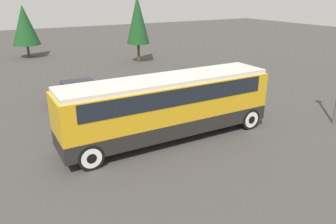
{
  "coord_description": "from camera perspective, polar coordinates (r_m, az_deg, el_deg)",
  "views": [
    {
      "loc": [
        -7.71,
        -13.59,
        7.27
      ],
      "look_at": [
        0.0,
        0.0,
        1.49
      ],
      "focal_mm": 35.0,
      "sensor_mm": 36.0,
      "label": 1
    }
  ],
  "objects": [
    {
      "name": "tour_bus",
      "position": [
        16.53,
        0.29,
        1.73
      ],
      "size": [
        11.12,
        2.54,
        3.31
      ],
      "color": "black",
      "rests_on": "ground_plane"
    },
    {
      "name": "tree_left",
      "position": [
        41.64,
        -23.72,
        13.69
      ],
      "size": [
        3.06,
        3.06,
        5.88
      ],
      "color": "brown",
      "rests_on": "ground_plane"
    },
    {
      "name": "parked_car_mid",
      "position": [
        23.27,
        -14.88,
        3.36
      ],
      "size": [
        4.04,
        1.95,
        1.54
      ],
      "color": "black",
      "rests_on": "ground_plane"
    },
    {
      "name": "tree_center",
      "position": [
        35.75,
        -5.31,
        15.7
      ],
      "size": [
        2.42,
        2.42,
        6.95
      ],
      "color": "brown",
      "rests_on": "ground_plane"
    },
    {
      "name": "parked_car_near",
      "position": [
        22.15,
        -0.59,
        2.99
      ],
      "size": [
        4.74,
        1.98,
        1.35
      ],
      "color": "#BCBCC1",
      "rests_on": "ground_plane"
    },
    {
      "name": "ground_plane",
      "position": [
        17.23,
        0.0,
        -4.64
      ],
      "size": [
        120.0,
        120.0,
        0.0
      ],
      "primitive_type": "plane",
      "color": "#423F3D"
    }
  ]
}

